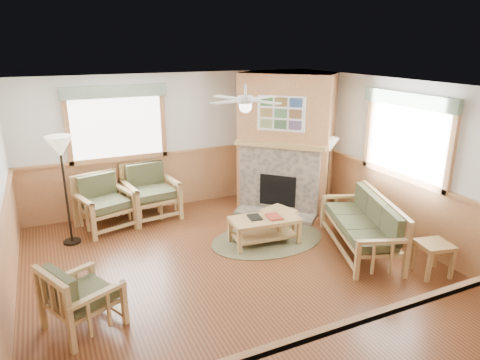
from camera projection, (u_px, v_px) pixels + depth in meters
name	position (u px, v px, depth m)	size (l,w,h in m)	color
floor	(235.00, 269.00, 6.44)	(6.00, 6.00, 0.01)	brown
ceiling	(235.00, 87.00, 5.61)	(6.00, 6.00, 0.01)	white
wall_back	(174.00, 141.00, 8.62)	(6.00, 0.02, 2.70)	silver
wall_front	(388.00, 291.00, 3.43)	(6.00, 0.02, 2.70)	silver
wall_right	(397.00, 160.00, 7.22)	(0.02, 6.00, 2.70)	silver
wainscot	(235.00, 236.00, 6.27)	(6.00, 6.00, 1.10)	#AF7647
fireplace	(286.00, 141.00, 8.61)	(2.20, 2.20, 2.70)	#AF7647
window_back	(113.00, 84.00, 7.78)	(1.90, 0.16, 1.50)	white
window_right	(413.00, 91.00, 6.67)	(0.16, 1.90, 1.50)	white
ceiling_fan	(245.00, 87.00, 6.00)	(1.24, 1.24, 0.36)	white
sofa	(360.00, 225.00, 6.92)	(0.79, 1.92, 0.88)	#AC8750
armchair_back_left	(105.00, 203.00, 7.73)	(0.86, 0.86, 0.97)	#AC8750
armchair_back_right	(151.00, 192.00, 8.23)	(0.92, 0.92, 1.03)	#AC8750
armchair_left	(82.00, 295.00, 5.03)	(0.74, 0.74, 0.83)	#AC8750
coffee_table	(264.00, 230.00, 7.21)	(1.14, 0.57, 0.46)	#AC8750
end_table_chairs	(149.00, 204.00, 8.29)	(0.47, 0.45, 0.53)	#AC8750
end_table_sofa	(433.00, 259.00, 6.22)	(0.45, 0.43, 0.50)	#AC8750
footstool	(278.00, 222.00, 7.57)	(0.51, 0.51, 0.44)	#AC8750
braided_rug	(268.00, 239.00, 7.39)	(2.02, 2.02, 0.01)	brown
floor_lamp_left	(66.00, 191.00, 7.01)	(0.43, 0.43, 1.86)	black
floor_lamp_right	(328.00, 176.00, 8.33)	(0.35, 0.35, 1.53)	black
book_red	(274.00, 216.00, 7.15)	(0.22, 0.30, 0.03)	maroon
book_dark	(255.00, 217.00, 7.13)	(0.20, 0.27, 0.03)	black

